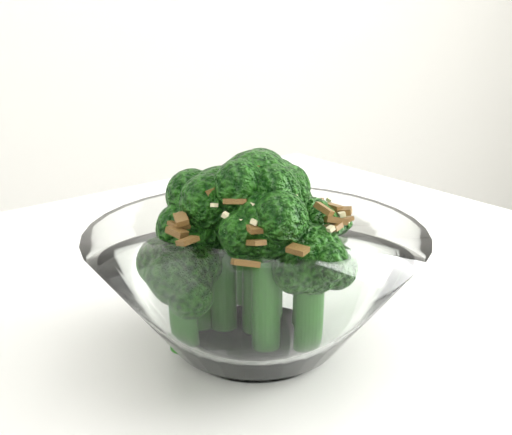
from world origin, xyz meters
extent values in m
cylinder|color=white|center=(0.32, 0.60, 0.35)|extent=(0.04, 0.04, 0.71)
cylinder|color=white|center=(0.14, 0.12, 0.75)|extent=(0.09, 0.09, 0.01)
cylinder|color=#215A18|center=(0.14, 0.12, 0.81)|extent=(0.02, 0.02, 0.09)
sphere|color=#1D5910|center=(0.14, 0.12, 0.87)|extent=(0.05, 0.05, 0.05)
cylinder|color=#215A18|center=(0.14, 0.09, 0.80)|extent=(0.02, 0.02, 0.08)
sphere|color=#1D5910|center=(0.14, 0.09, 0.85)|extent=(0.05, 0.05, 0.05)
cylinder|color=#215A18|center=(0.11, 0.13, 0.80)|extent=(0.02, 0.02, 0.08)
sphere|color=#1D5910|center=(0.11, 0.13, 0.85)|extent=(0.05, 0.05, 0.05)
cylinder|color=#215A18|center=(0.15, 0.14, 0.80)|extent=(0.02, 0.02, 0.08)
sphere|color=#1D5910|center=(0.15, 0.14, 0.86)|extent=(0.05, 0.05, 0.05)
cylinder|color=#215A18|center=(0.16, 0.08, 0.79)|extent=(0.02, 0.02, 0.05)
sphere|color=#1D5910|center=(0.16, 0.08, 0.83)|extent=(0.05, 0.05, 0.05)
cylinder|color=#215A18|center=(0.08, 0.11, 0.78)|extent=(0.02, 0.02, 0.04)
sphere|color=#1D5910|center=(0.08, 0.11, 0.82)|extent=(0.04, 0.04, 0.04)
cylinder|color=#215A18|center=(0.10, 0.14, 0.79)|extent=(0.02, 0.02, 0.06)
sphere|color=#1D5910|center=(0.10, 0.14, 0.83)|extent=(0.05, 0.05, 0.05)
cylinder|color=#215A18|center=(0.14, 0.17, 0.79)|extent=(0.02, 0.02, 0.05)
sphere|color=#1D5910|center=(0.14, 0.17, 0.82)|extent=(0.04, 0.04, 0.04)
cylinder|color=#215A18|center=(0.18, 0.15, 0.78)|extent=(0.02, 0.02, 0.04)
sphere|color=#1D5910|center=(0.18, 0.15, 0.82)|extent=(0.04, 0.04, 0.04)
cylinder|color=#215A18|center=(0.17, 0.12, 0.79)|extent=(0.02, 0.02, 0.06)
sphere|color=#1D5910|center=(0.17, 0.12, 0.84)|extent=(0.05, 0.05, 0.05)
cube|color=brown|center=(0.12, 0.15, 0.87)|extent=(0.02, 0.01, 0.01)
cube|color=brown|center=(0.12, 0.10, 0.87)|extent=(0.02, 0.01, 0.01)
cube|color=brown|center=(0.08, 0.11, 0.85)|extent=(0.01, 0.02, 0.00)
cube|color=brown|center=(0.08, 0.14, 0.85)|extent=(0.01, 0.01, 0.01)
cube|color=brown|center=(0.11, 0.11, 0.87)|extent=(0.02, 0.01, 0.01)
cube|color=brown|center=(0.14, 0.09, 0.87)|extent=(0.02, 0.02, 0.01)
cube|color=brown|center=(0.19, 0.09, 0.85)|extent=(0.01, 0.01, 0.01)
cube|color=brown|center=(0.16, 0.17, 0.85)|extent=(0.02, 0.01, 0.01)
cube|color=brown|center=(0.18, 0.08, 0.85)|extent=(0.02, 0.02, 0.01)
cube|color=brown|center=(0.09, 0.12, 0.86)|extent=(0.01, 0.02, 0.01)
cube|color=brown|center=(0.12, 0.07, 0.86)|extent=(0.02, 0.01, 0.01)
cube|color=brown|center=(0.11, 0.06, 0.84)|extent=(0.02, 0.01, 0.01)
cube|color=brown|center=(0.13, 0.17, 0.86)|extent=(0.01, 0.02, 0.01)
cube|color=brown|center=(0.12, 0.07, 0.85)|extent=(0.01, 0.02, 0.01)
cube|color=brown|center=(0.13, 0.15, 0.87)|extent=(0.01, 0.02, 0.01)
cube|color=brown|center=(0.16, 0.11, 0.87)|extent=(0.01, 0.02, 0.01)
cube|color=brown|center=(0.08, 0.11, 0.85)|extent=(0.01, 0.01, 0.01)
cube|color=brown|center=(0.08, 0.09, 0.85)|extent=(0.02, 0.01, 0.01)
cube|color=brown|center=(0.13, 0.16, 0.87)|extent=(0.02, 0.02, 0.01)
cube|color=brown|center=(0.10, 0.12, 0.87)|extent=(0.01, 0.02, 0.01)
cube|color=brown|center=(0.18, 0.09, 0.85)|extent=(0.01, 0.01, 0.01)
cube|color=brown|center=(0.20, 0.13, 0.84)|extent=(0.01, 0.01, 0.00)
cube|color=brown|center=(0.19, 0.16, 0.84)|extent=(0.02, 0.02, 0.01)
cube|color=brown|center=(0.16, 0.17, 0.85)|extent=(0.02, 0.02, 0.01)
cube|color=brown|center=(0.14, 0.11, 0.88)|extent=(0.02, 0.01, 0.01)
cube|color=brown|center=(0.19, 0.12, 0.85)|extent=(0.02, 0.02, 0.01)
cube|color=brown|center=(0.12, 0.15, 0.87)|extent=(0.02, 0.02, 0.01)
cube|color=brown|center=(0.10, 0.17, 0.85)|extent=(0.02, 0.01, 0.01)
cube|color=brown|center=(0.08, 0.13, 0.85)|extent=(0.02, 0.02, 0.01)
cube|color=brown|center=(0.08, 0.10, 0.85)|extent=(0.01, 0.02, 0.01)
cube|color=brown|center=(0.15, 0.06, 0.85)|extent=(0.01, 0.01, 0.00)
cube|color=brown|center=(0.19, 0.11, 0.85)|extent=(0.02, 0.01, 0.01)
cube|color=brown|center=(0.17, 0.09, 0.86)|extent=(0.01, 0.01, 0.01)
cube|color=brown|center=(0.10, 0.17, 0.85)|extent=(0.01, 0.01, 0.01)
cube|color=beige|center=(0.14, 0.18, 0.85)|extent=(0.01, 0.01, 0.01)
cube|color=beige|center=(0.13, 0.13, 0.88)|extent=(0.01, 0.01, 0.01)
cube|color=beige|center=(0.16, 0.13, 0.87)|extent=(0.01, 0.01, 0.00)
cube|color=beige|center=(0.13, 0.10, 0.88)|extent=(0.01, 0.00, 0.00)
cube|color=beige|center=(0.19, 0.13, 0.85)|extent=(0.01, 0.01, 0.00)
cube|color=beige|center=(0.12, 0.08, 0.87)|extent=(0.01, 0.01, 0.00)
cube|color=beige|center=(0.17, 0.07, 0.85)|extent=(0.01, 0.01, 0.00)
cube|color=beige|center=(0.14, 0.16, 0.86)|extent=(0.00, 0.00, 0.00)
cube|color=beige|center=(0.13, 0.14, 0.88)|extent=(0.00, 0.00, 0.00)
cube|color=beige|center=(0.13, 0.08, 0.86)|extent=(0.00, 0.01, 0.00)
cube|color=beige|center=(0.17, 0.16, 0.85)|extent=(0.01, 0.01, 0.01)
cube|color=beige|center=(0.19, 0.10, 0.85)|extent=(0.00, 0.00, 0.00)
cube|color=beige|center=(0.19, 0.10, 0.85)|extent=(0.01, 0.01, 0.00)
cube|color=beige|center=(0.12, 0.10, 0.88)|extent=(0.01, 0.01, 0.01)
cube|color=beige|center=(0.13, 0.07, 0.86)|extent=(0.01, 0.01, 0.01)
cube|color=beige|center=(0.12, 0.08, 0.86)|extent=(0.01, 0.01, 0.01)
cube|color=beige|center=(0.15, 0.08, 0.86)|extent=(0.00, 0.01, 0.00)
cube|color=beige|center=(0.12, 0.08, 0.86)|extent=(0.01, 0.01, 0.00)
cube|color=beige|center=(0.14, 0.13, 0.88)|extent=(0.01, 0.01, 0.01)
cube|color=beige|center=(0.15, 0.10, 0.88)|extent=(0.01, 0.01, 0.00)
cube|color=beige|center=(0.15, 0.09, 0.87)|extent=(0.01, 0.01, 0.01)
cube|color=beige|center=(0.14, 0.10, 0.88)|extent=(0.01, 0.01, 0.00)
cube|color=beige|center=(0.12, 0.12, 0.88)|extent=(0.01, 0.01, 0.00)
cube|color=beige|center=(0.08, 0.12, 0.85)|extent=(0.01, 0.01, 0.01)
cube|color=beige|center=(0.10, 0.10, 0.87)|extent=(0.01, 0.01, 0.00)
cube|color=beige|center=(0.11, 0.09, 0.86)|extent=(0.01, 0.01, 0.00)
cube|color=beige|center=(0.18, 0.15, 0.86)|extent=(0.01, 0.01, 0.01)
camera|label=1|loc=(0.02, -0.32, 1.00)|focal=50.00mm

